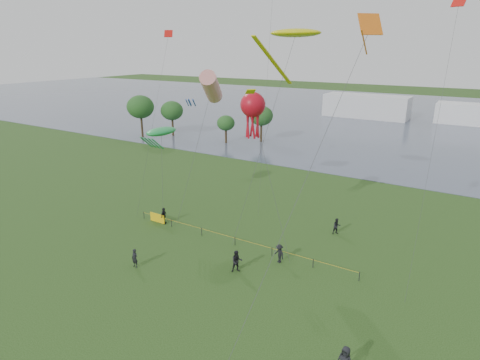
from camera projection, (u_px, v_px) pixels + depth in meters
The scene contains 16 objects.
ground_plane at pixel (162, 334), 26.76m from camera, with size 400.00×400.00×0.00m, color #1D3C13.
lake at pixel (415, 118), 107.62m from camera, with size 400.00×120.00×0.08m, color #515B6F.
pavilion_left at pixel (366, 106), 108.60m from camera, with size 22.00×8.00×6.00m, color silver.
pavilion_right at pixel (476, 115), 98.26m from camera, with size 18.00×7.00×5.00m, color white.
trees at pixel (184, 112), 82.41m from camera, with size 28.78×14.39×8.77m.
fence at pixel (185, 226), 41.62m from camera, with size 24.07×0.07×1.05m.
spectator_a at pixel (237, 261), 33.88m from camera, with size 0.95×0.74×1.95m, color black.
spectator_b at pixel (279, 254), 35.37m from camera, with size 1.13×0.65×1.74m, color black.
spectator_c at pixel (164, 216), 43.20m from camera, with size 1.07×0.44×1.82m, color black.
spectator_f at pixel (135, 258), 34.65m from camera, with size 0.61×0.40×1.68m, color black.
spectator_g at pixel (337, 226), 40.82m from camera, with size 0.82×0.64×1.69m, color black.
kite_stingray at pixel (295, 34), 36.13m from camera, with size 5.36×9.99×19.80m.
kite_windsock at pixel (211, 87), 41.62m from camera, with size 4.20×6.79×16.13m.
kite_creature at pixel (161, 132), 44.61m from camera, with size 3.20×4.89×9.69m.
kite_octopus at pixel (253, 106), 34.65m from camera, with size 5.76×2.31×14.55m.
kite_delta at pixel (361, 47), 22.61m from camera, with size 3.75×14.32×20.05m.
Camera 1 is at (16.07, -16.14, 18.18)m, focal length 30.00 mm.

